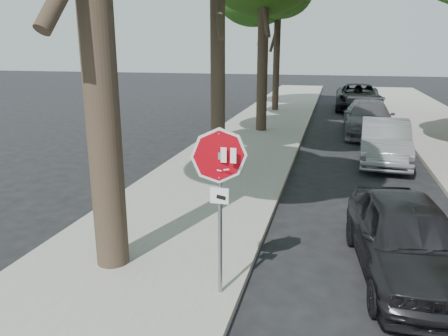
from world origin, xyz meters
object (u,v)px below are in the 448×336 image
at_px(car_a, 406,238).
at_px(car_b, 385,142).
at_px(stop_sign, 220,180).
at_px(car_d, 358,97).
at_px(car_c, 368,118).

xyz_separation_m(car_a, car_b, (0.41, 8.06, 0.03)).
distance_m(stop_sign, car_d, 23.34).
bearing_deg(car_b, car_c, 95.27).
distance_m(stop_sign, car_c, 15.05).
relative_size(car_a, car_d, 0.69).
height_order(car_b, car_c, car_c).
relative_size(stop_sign, car_b, 0.59).
distance_m(stop_sign, car_a, 3.49).
xyz_separation_m(stop_sign, car_c, (3.06, 14.69, -1.20)).
bearing_deg(car_c, car_d, 90.73).
height_order(car_a, car_b, car_b).
bearing_deg(car_a, car_d, 83.52).
relative_size(car_b, car_c, 0.85).
distance_m(car_a, car_d, 21.60).
height_order(car_a, car_d, car_d).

